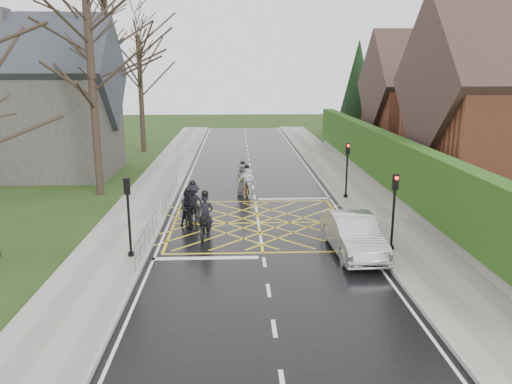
{
  "coord_description": "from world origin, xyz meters",
  "views": [
    {
      "loc": [
        -1.03,
        -22.71,
        7.1
      ],
      "look_at": [
        -0.08,
        0.92,
        1.3
      ],
      "focal_mm": 35.0,
      "sensor_mm": 36.0,
      "label": 1
    }
  ],
  "objects": [
    {
      "name": "traffic_light_ne",
      "position": [
        5.1,
        4.2,
        1.66
      ],
      "size": [
        0.24,
        0.31,
        3.21
      ],
      "rotation": [
        0.0,
        0.0,
        3.14
      ],
      "color": "black",
      "rests_on": "ground"
    },
    {
      "name": "house_far",
      "position": [
        14.75,
        18.0,
        4.36
      ],
      "size": [
        9.8,
        8.8,
        10.3
      ],
      "color": "brown",
      "rests_on": "ground"
    },
    {
      "name": "traffic_light_sw",
      "position": [
        -5.1,
        -4.5,
        1.66
      ],
      "size": [
        0.24,
        0.31,
        3.21
      ],
      "color": "black",
      "rests_on": "ground"
    },
    {
      "name": "tree_mid",
      "position": [
        -10.0,
        14.0,
        8.63
      ],
      "size": [
        10.08,
        10.08,
        12.48
      ],
      "color": "black",
      "rests_on": "ground"
    },
    {
      "name": "railing_north",
      "position": [
        -4.65,
        4.0,
        0.79
      ],
      "size": [
        0.05,
        6.04,
        1.03
      ],
      "color": "slate",
      "rests_on": "ground"
    },
    {
      "name": "tree_far",
      "position": [
        -9.3,
        22.0,
        7.19
      ],
      "size": [
        8.4,
        8.4,
        10.4
      ],
      "color": "black",
      "rests_on": "ground"
    },
    {
      "name": "cyclist_front",
      "position": [
        -0.43,
        4.88,
        0.71
      ],
      "size": [
        1.07,
        1.97,
        1.92
      ],
      "rotation": [
        0.0,
        0.0,
        -0.1
      ],
      "color": "black",
      "rests_on": "ground"
    },
    {
      "name": "cyclist_mid",
      "position": [
        -3.09,
        0.15,
        0.76
      ],
      "size": [
        1.35,
        2.24,
        2.08
      ],
      "rotation": [
        0.0,
        0.0,
        -0.2
      ],
      "color": "black",
      "rests_on": "ground"
    },
    {
      "name": "car",
      "position": [
        3.58,
        -4.16,
        0.77
      ],
      "size": [
        1.87,
        4.78,
        1.55
      ],
      "primitive_type": "imported",
      "rotation": [
        0.0,
        0.0,
        0.05
      ],
      "color": "#B5B7BC",
      "rests_on": "ground"
    },
    {
      "name": "ground",
      "position": [
        0.0,
        0.0,
        0.0
      ],
      "size": [
        120.0,
        120.0,
        0.0
      ],
      "primitive_type": "plane",
      "color": "black",
      "rests_on": "ground"
    },
    {
      "name": "conifer",
      "position": [
        10.75,
        26.0,
        4.99
      ],
      "size": [
        4.6,
        4.6,
        10.0
      ],
      "color": "black",
      "rests_on": "ground"
    },
    {
      "name": "sidewalk_right",
      "position": [
        6.0,
        0.0,
        0.07
      ],
      "size": [
        3.0,
        80.0,
        0.15
      ],
      "primitive_type": "cube",
      "color": "gray",
      "rests_on": "ground"
    },
    {
      "name": "railing_south",
      "position": [
        -4.65,
        -3.5,
        0.78
      ],
      "size": [
        0.05,
        5.04,
        1.03
      ],
      "color": "slate",
      "rests_on": "ground"
    },
    {
      "name": "cyclist_lead",
      "position": [
        -0.66,
        5.61,
        0.69
      ],
      "size": [
        1.21,
        2.17,
        2.0
      ],
      "rotation": [
        0.0,
        0.0,
        0.25
      ],
      "color": "gold",
      "rests_on": "ground"
    },
    {
      "name": "stone_wall",
      "position": [
        7.75,
        6.0,
        0.35
      ],
      "size": [
        0.5,
        38.0,
        0.7
      ],
      "primitive_type": "cube",
      "color": "slate",
      "rests_on": "ground"
    },
    {
      "name": "traffic_light_se",
      "position": [
        5.1,
        -4.2,
        1.66
      ],
      "size": [
        0.24,
        0.31,
        3.21
      ],
      "rotation": [
        0.0,
        0.0,
        3.14
      ],
      "color": "black",
      "rests_on": "ground"
    },
    {
      "name": "sidewalk_left",
      "position": [
        -6.0,
        0.0,
        0.07
      ],
      "size": [
        3.0,
        80.0,
        0.15
      ],
      "primitive_type": "cube",
      "color": "gray",
      "rests_on": "ground"
    },
    {
      "name": "tree_near",
      "position": [
        -9.0,
        6.0,
        7.91
      ],
      "size": [
        9.24,
        9.24,
        11.44
      ],
      "color": "black",
      "rests_on": "ground"
    },
    {
      "name": "hedge",
      "position": [
        7.75,
        6.0,
        2.1
      ],
      "size": [
        0.9,
        38.0,
        2.8
      ],
      "primitive_type": "cube",
      "color": "#1D3D10",
      "rests_on": "stone_wall"
    },
    {
      "name": "cyclist_rear",
      "position": [
        -2.39,
        -1.92,
        0.68
      ],
      "size": [
        0.94,
        2.21,
        2.09
      ],
      "rotation": [
        0.0,
        0.0,
        -0.09
      ],
      "color": "black",
      "rests_on": "ground"
    },
    {
      "name": "road",
      "position": [
        0.0,
        0.0,
        0.01
      ],
      "size": [
        9.0,
        80.0,
        0.01
      ],
      "primitive_type": "cube",
      "color": "black",
      "rests_on": "ground"
    },
    {
      "name": "cyclist_back",
      "position": [
        -3.28,
        -0.37,
        0.7
      ],
      "size": [
        1.03,
        1.93,
        1.86
      ],
      "rotation": [
        0.0,
        0.0,
        0.29
      ],
      "color": "black",
      "rests_on": "ground"
    },
    {
      "name": "church",
      "position": [
        -13.54,
        12.0,
        4.93
      ],
      "size": [
        8.8,
        7.8,
        11.0
      ],
      "color": "#2D2B28",
      "rests_on": "ground"
    }
  ]
}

